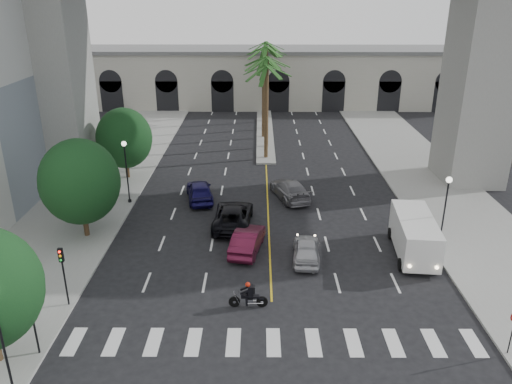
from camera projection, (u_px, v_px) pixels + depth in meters
name	position (u px, v px, depth m)	size (l,w,h in m)	color
ground	(273.00, 324.00, 26.32)	(140.00, 140.00, 0.00)	black
sidewalk_left	(83.00, 208.00, 40.28)	(8.00, 100.00, 0.15)	gray
sidewalk_right	(454.00, 208.00, 40.12)	(8.00, 100.00, 0.15)	gray
median	(265.00, 133.00, 61.53)	(2.00, 24.00, 0.20)	gray
pier_building	(264.00, 77.00, 75.74)	(71.00, 10.50, 8.50)	beige
palm_a	(267.00, 71.00, 48.89)	(3.20, 3.20, 10.30)	#47331E
palm_b	(267.00, 62.00, 52.50)	(3.20, 3.20, 10.60)	#47331E
palm_c	(264.00, 62.00, 56.38)	(3.20, 3.20, 10.10)	#47331E
palm_d	(266.00, 51.00, 59.82)	(3.20, 3.20, 10.90)	#47331E
palm_e	(264.00, 51.00, 63.70)	(3.20, 3.20, 10.40)	#47331E
palm_f	(266.00, 46.00, 67.31)	(3.20, 3.20, 10.70)	#47331E
street_tree_mid	(80.00, 182.00, 34.09)	(5.44, 5.44, 7.21)	#382616
street_tree_far	(124.00, 138.00, 45.34)	(5.04, 5.04, 6.68)	#382616
lamp_post_left_near	(0.00, 333.00, 20.54)	(0.40, 0.40, 5.35)	black
lamp_post_left_far	(126.00, 167.00, 40.02)	(0.40, 0.40, 5.35)	black
lamp_post_right	(445.00, 207.00, 32.47)	(0.40, 0.40, 5.35)	black
traffic_signal_near	(31.00, 311.00, 23.12)	(0.25, 0.18, 3.65)	black
traffic_signal_far	(63.00, 267.00, 26.83)	(0.25, 0.18, 3.65)	black
motorcycle_rider	(249.00, 296.00, 27.49)	(2.18, 0.59, 1.57)	black
car_a	(306.00, 249.00, 32.38)	(1.73, 4.29, 1.46)	#B2B2B7
car_b	(247.00, 240.00, 33.49)	(1.66, 4.75, 1.57)	#4C0F25
car_c	(233.00, 216.00, 37.07)	(2.70, 5.86, 1.63)	black
car_d	(290.00, 189.00, 42.02)	(2.22, 5.46, 1.58)	slate
car_e	(200.00, 191.00, 41.58)	(2.00, 4.97, 1.69)	#130F46
cargo_van	(415.00, 235.00, 32.69)	(2.98, 6.39, 2.64)	white
pedestrian_a	(14.00, 271.00, 29.16)	(0.70, 0.46, 1.92)	black
pedestrian_b	(24.00, 254.00, 31.13)	(0.87, 0.68, 1.78)	black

